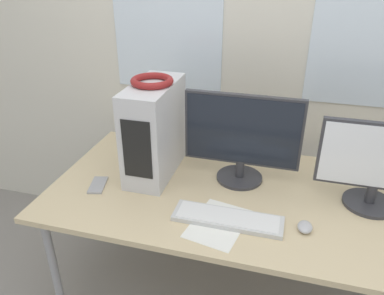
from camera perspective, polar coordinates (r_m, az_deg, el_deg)
wall_back at (r=2.14m, az=11.23°, el=16.91°), size 8.00×0.07×2.70m
desk at (r=1.85m, az=7.50°, el=-7.89°), size 1.84×0.93×0.71m
pc_tower at (r=1.87m, az=-5.75°, el=2.67°), size 0.20×0.45×0.47m
headphones at (r=1.79m, az=-6.12°, el=10.07°), size 0.20×0.20×0.03m
monitor_main at (r=1.81m, az=7.63°, el=1.61°), size 0.56×0.23×0.45m
monitor_right_near at (r=1.80m, az=26.59°, el=-2.37°), size 0.51×0.23×0.40m
keyboard at (r=1.63m, az=5.45°, el=-10.71°), size 0.47×0.14×0.02m
mouse at (r=1.64m, az=16.83°, el=-11.51°), size 0.06×0.08×0.03m
cell_phone at (r=1.91m, az=-14.15°, el=-5.56°), size 0.10×0.16×0.01m
paper_sheet_left at (r=1.62m, az=4.02°, el=-11.46°), size 0.26×0.33×0.00m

